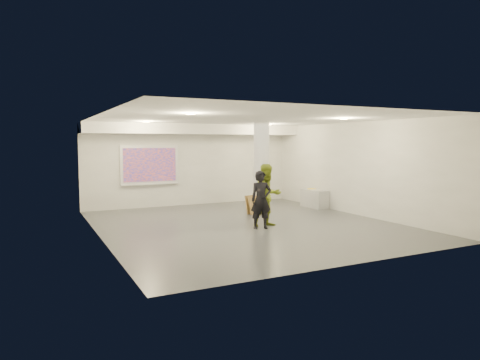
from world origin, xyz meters
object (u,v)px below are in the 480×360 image
column (261,168)px  woman (261,200)px  projection_screen (150,165)px  man (268,195)px  credenza (314,199)px

column → woman: (-1.41, -2.49, -0.71)m
projection_screen → woman: size_ratio=1.33×
woman → man: man is taller
credenza → man: man is taller
column → man: 2.62m
column → man: bearing=-115.4°
man → projection_screen: bearing=109.7°
column → man: (-1.09, -2.30, -0.63)m
column → credenza: size_ratio=2.71×
projection_screen → woman: 5.47m
projection_screen → woman: bearing=-71.8°
woman → man: size_ratio=0.90×
column → projection_screen: size_ratio=1.43×
projection_screen → woman: projection_screen is taller
column → credenza: 2.51m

